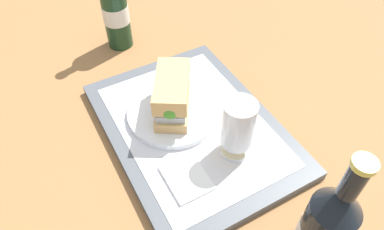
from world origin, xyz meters
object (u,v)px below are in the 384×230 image
beer_glass (238,127)px  sandwich (172,96)px  plate (173,112)px  second_bottle (115,9)px

beer_glass → sandwich: bearing=-156.2°
plate → beer_glass: bearing=22.7°
plate → sandwich: size_ratio=1.32×
beer_glass → second_bottle: size_ratio=0.47×
plate → sandwich: (0.00, -0.00, 0.05)m
beer_glass → plate: bearing=-157.3°
plate → beer_glass: 0.16m
sandwich → second_bottle: bearing=-149.4°
sandwich → second_bottle: (-0.31, 0.00, 0.03)m
beer_glass → second_bottle: 0.46m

